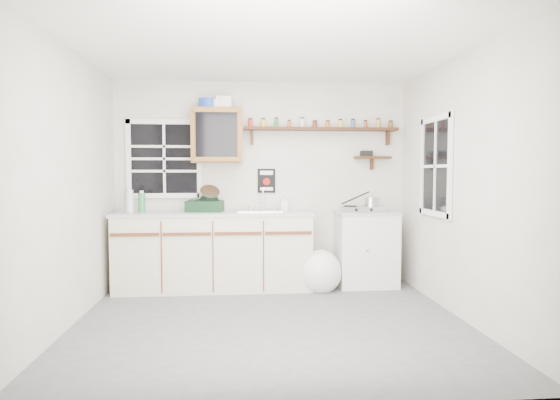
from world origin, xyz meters
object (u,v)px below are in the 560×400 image
at_px(right_cabinet, 366,248).
at_px(upper_cabinet, 217,136).
at_px(dish_rack, 206,203).
at_px(hotplate, 361,209).
at_px(main_cabinet, 214,250).
at_px(spice_shelf, 321,128).

distance_m(right_cabinet, upper_cabinet, 2.26).
relative_size(right_cabinet, upper_cabinet, 1.40).
bearing_deg(dish_rack, right_cabinet, 4.12).
bearing_deg(dish_rack, upper_cabinet, 35.53).
xyz_separation_m(right_cabinet, hotplate, (-0.07, -0.02, 0.49)).
relative_size(main_cabinet, dish_rack, 5.11).
distance_m(right_cabinet, spice_shelf, 1.57).
bearing_deg(hotplate, right_cabinet, 16.49).
xyz_separation_m(right_cabinet, spice_shelf, (-0.53, 0.19, 1.47)).
height_order(right_cabinet, dish_rack, dish_rack).
bearing_deg(spice_shelf, hotplate, -24.46).
bearing_deg(upper_cabinet, dish_rack, -149.85).
height_order(main_cabinet, upper_cabinet, upper_cabinet).
height_order(right_cabinet, spice_shelf, spice_shelf).
xyz_separation_m(spice_shelf, hotplate, (0.46, -0.21, -0.98)).
bearing_deg(main_cabinet, dish_rack, 144.70).
bearing_deg(hotplate, spice_shelf, 155.99).
bearing_deg(dish_rack, main_cabinet, -29.92).
bearing_deg(hotplate, main_cabinet, -179.38).
bearing_deg(upper_cabinet, spice_shelf, 3.11).
distance_m(main_cabinet, upper_cabinet, 1.37).
relative_size(dish_rack, hotplate, 0.88).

